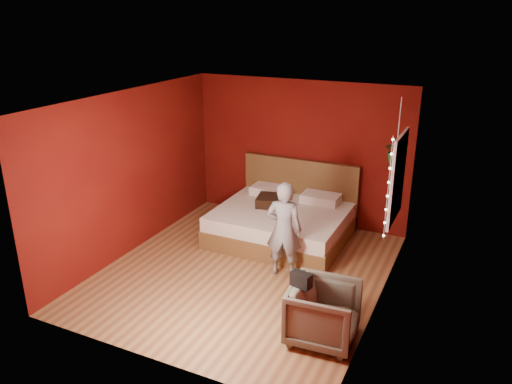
% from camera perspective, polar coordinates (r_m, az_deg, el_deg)
% --- Properties ---
extents(floor, '(4.50, 4.50, 0.00)m').
position_cam_1_polar(floor, '(7.65, -1.29, -9.05)').
color(floor, '#98683D').
rests_on(floor, ground).
extents(room_walls, '(4.04, 4.54, 2.62)m').
position_cam_1_polar(room_walls, '(6.98, -1.40, 3.06)').
color(room_walls, '#5F110A').
rests_on(room_walls, ground).
extents(window, '(0.05, 0.97, 1.27)m').
position_cam_1_polar(window, '(7.29, 15.86, 1.55)').
color(window, white).
rests_on(window, room_walls).
extents(fairy_lights, '(0.04, 0.04, 1.45)m').
position_cam_1_polar(fairy_lights, '(6.80, 14.86, 0.31)').
color(fairy_lights, silver).
rests_on(fairy_lights, room_walls).
extents(bed, '(2.17, 1.84, 1.19)m').
position_cam_1_polar(bed, '(8.62, 3.15, -3.26)').
color(bed, brown).
rests_on(bed, ground).
extents(person, '(0.59, 0.44, 1.46)m').
position_cam_1_polar(person, '(7.26, 3.21, -4.30)').
color(person, slate).
rests_on(person, ground).
extents(armchair, '(0.85, 0.83, 0.73)m').
position_cam_1_polar(armchair, '(6.11, 7.73, -13.53)').
color(armchair, '#585746').
rests_on(armchair, ground).
extents(handbag, '(0.27, 0.18, 0.17)m').
position_cam_1_polar(handbag, '(5.84, 5.19, -9.94)').
color(handbag, black).
rests_on(handbag, armchair).
extents(throw_pillow, '(0.55, 0.55, 0.17)m').
position_cam_1_polar(throw_pillow, '(8.60, 1.72, -1.02)').
color(throw_pillow, black).
rests_on(throw_pillow, bed).
extents(hanging_plant, '(0.42, 0.40, 0.95)m').
position_cam_1_polar(hanging_plant, '(7.41, 15.75, 4.55)').
color(hanging_plant, silver).
rests_on(hanging_plant, room_walls).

